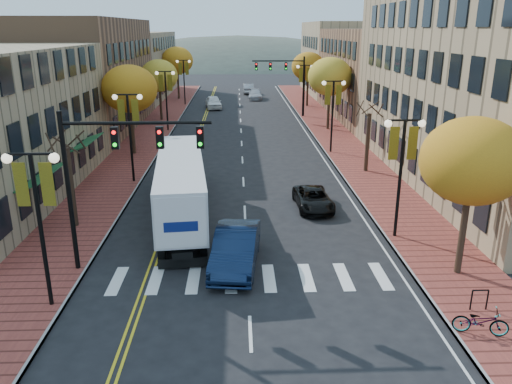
{
  "coord_description": "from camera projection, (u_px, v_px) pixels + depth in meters",
  "views": [
    {
      "loc": [
        -0.37,
        -16.92,
        10.11
      ],
      "look_at": [
        0.54,
        7.05,
        2.2
      ],
      "focal_mm": 35.0,
      "sensor_mm": 36.0,
      "label": 1
    }
  ],
  "objects": [
    {
      "name": "traffic_mast_far",
      "position": [
        287.0,
        75.0,
        57.75
      ],
      "size": [
        6.1,
        0.34,
        7.0
      ],
      "color": "black",
      "rests_on": "ground"
    },
    {
      "name": "lamp_left_c",
      "position": [
        166.0,
        89.0,
        49.89
      ],
      "size": [
        1.96,
        0.36,
        6.05
      ],
      "color": "black",
      "rests_on": "ground"
    },
    {
      "name": "sidewalk_left",
      "position": [
        151.0,
        134.0,
        49.74
      ],
      "size": [
        4.0,
        85.0,
        0.15
      ],
      "primitive_type": "cube",
      "color": "brown",
      "rests_on": "ground"
    },
    {
      "name": "semi_truck",
      "position": [
        181.0,
        180.0,
        27.61
      ],
      "size": [
        3.79,
        14.57,
        3.6
      ],
      "rotation": [
        0.0,
        0.0,
        0.1
      ],
      "color": "black",
      "rests_on": "ground"
    },
    {
      "name": "tree_left_a",
      "position": [
        72.0,
        188.0,
        25.8
      ],
      "size": [
        0.28,
        0.28,
        4.2
      ],
      "color": "#382619",
      "rests_on": "sidewalk_left"
    },
    {
      "name": "lamp_right_a",
      "position": [
        402.0,
        156.0,
        23.85
      ],
      "size": [
        1.96,
        0.36,
        6.05
      ],
      "color": "black",
      "rests_on": "ground"
    },
    {
      "name": "lamp_right_b",
      "position": [
        333.0,
        102.0,
        40.94
      ],
      "size": [
        1.96,
        0.36,
        6.05
      ],
      "color": "black",
      "rests_on": "ground"
    },
    {
      "name": "lamp_left_b",
      "position": [
        129.0,
        121.0,
        32.81
      ],
      "size": [
        1.96,
        0.36,
        6.05
      ],
      "color": "black",
      "rests_on": "ground"
    },
    {
      "name": "tree_right_c",
      "position": [
        330.0,
        77.0,
        50.12
      ],
      "size": [
        4.48,
        4.48,
        7.21
      ],
      "color": "#382619",
      "rests_on": "sidewalk_right"
    },
    {
      "name": "building_left_far",
      "position": [
        126.0,
        65.0,
        75.03
      ],
      "size": [
        12.0,
        26.0,
        9.5
      ],
      "primitive_type": "cube",
      "color": "#9E8966",
      "rests_on": "ground"
    },
    {
      "name": "lamp_right_c",
      "position": [
        304.0,
        80.0,
        58.02
      ],
      "size": [
        1.96,
        0.36,
        6.05
      ],
      "color": "black",
      "rests_on": "ground"
    },
    {
      "name": "tree_right_a",
      "position": [
        473.0,
        161.0,
        19.87
      ],
      "size": [
        4.16,
        4.16,
        6.69
      ],
      "color": "#382619",
      "rests_on": "sidewalk_right"
    },
    {
      "name": "traffic_mast_near",
      "position": [
        113.0,
        162.0,
        20.34
      ],
      "size": [
        6.1,
        0.35,
        7.0
      ],
      "color": "black",
      "rests_on": "ground"
    },
    {
      "name": "building_right_mid",
      "position": [
        398.0,
        74.0,
        58.19
      ],
      "size": [
        15.0,
        24.0,
        10.0
      ],
      "primitive_type": "cube",
      "color": "brown",
      "rests_on": "ground"
    },
    {
      "name": "car_far_silver",
      "position": [
        255.0,
        94.0,
        74.03
      ],
      "size": [
        2.07,
        4.86,
        1.4
      ],
      "primitive_type": "imported",
      "rotation": [
        0.0,
        0.0,
        -0.02
      ],
      "color": "#B0B1B9",
      "rests_on": "ground"
    },
    {
      "name": "ground",
      "position": [
        249.0,
        303.0,
        19.24
      ],
      "size": [
        200.0,
        200.0,
        0.0
      ],
      "primitive_type": "plane",
      "color": "black",
      "rests_on": "ground"
    },
    {
      "name": "car_far_white",
      "position": [
        213.0,
        102.0,
        65.47
      ],
      "size": [
        2.56,
        5.02,
        1.64
      ],
      "primitive_type": "imported",
      "rotation": [
        0.0,
        0.0,
        0.13
      ],
      "color": "white",
      "rests_on": "ground"
    },
    {
      "name": "sidewalk_right",
      "position": [
        330.0,
        132.0,
        50.38
      ],
      "size": [
        4.0,
        85.0,
        0.15
      ],
      "primitive_type": "cube",
      "color": "brown",
      "rests_on": "ground"
    },
    {
      "name": "building_left_mid",
      "position": [
        75.0,
        75.0,
        51.07
      ],
      "size": [
        12.0,
        24.0,
        11.0
      ],
      "primitive_type": "cube",
      "color": "brown",
      "rests_on": "ground"
    },
    {
      "name": "tree_left_d",
      "position": [
        177.0,
        61.0,
        72.2
      ],
      "size": [
        4.61,
        4.61,
        7.42
      ],
      "color": "#382619",
      "rests_on": "sidewalk_left"
    },
    {
      "name": "tree_right_b",
      "position": [
        367.0,
        142.0,
        35.94
      ],
      "size": [
        0.28,
        0.28,
        4.2
      ],
      "color": "#382619",
      "rests_on": "sidewalk_right"
    },
    {
      "name": "tree_left_c",
      "position": [
        159.0,
        76.0,
        55.29
      ],
      "size": [
        4.16,
        4.16,
        6.69
      ],
      "color": "#382619",
      "rests_on": "sidewalk_left"
    },
    {
      "name": "black_suv",
      "position": [
        313.0,
        199.0,
        29.18
      ],
      "size": [
        2.16,
        4.35,
        1.18
      ],
      "primitive_type": "imported",
      "rotation": [
        0.0,
        0.0,
        0.05
      ],
      "color": "black",
      "rests_on": "ground"
    },
    {
      "name": "building_right_far",
      "position": [
        356.0,
        58.0,
        78.91
      ],
      "size": [
        15.0,
        20.0,
        11.0
      ],
      "primitive_type": "cube",
      "color": "#9E8966",
      "rests_on": "ground"
    },
    {
      "name": "car_far_oncoming",
      "position": [
        248.0,
        89.0,
        80.43
      ],
      "size": [
        1.68,
        4.68,
        1.54
      ],
      "primitive_type": "imported",
      "rotation": [
        0.0,
        0.0,
        3.15
      ],
      "color": "#97969D",
      "rests_on": "ground"
    },
    {
      "name": "tree_left_b",
      "position": [
        129.0,
        89.0,
        39.99
      ],
      "size": [
        4.48,
        4.48,
        7.21
      ],
      "color": "#382619",
      "rests_on": "sidewalk_left"
    },
    {
      "name": "bicycle",
      "position": [
        481.0,
        321.0,
        16.93
      ],
      "size": [
        1.93,
        1.1,
        0.96
      ],
      "primitive_type": "imported",
      "rotation": [
        0.0,
        0.0,
        1.3
      ],
      "color": "gray",
      "rests_on": "sidewalk_right"
    },
    {
      "name": "tree_right_d",
      "position": [
        308.0,
        66.0,
        65.35
      ],
      "size": [
        4.35,
        4.35,
        7.0
      ],
      "color": "#382619",
      "rests_on": "sidewalk_right"
    },
    {
      "name": "navy_sedan",
      "position": [
        236.0,
        248.0,
        21.99
      ],
      "size": [
        2.41,
        5.45,
        1.74
      ],
      "primitive_type": "imported",
      "rotation": [
        0.0,
        0.0,
        -0.11
      ],
      "color": "#0C1933",
      "rests_on": "ground"
    },
    {
      "name": "lamp_left_d",
      "position": [
        184.0,
        73.0,
        66.97
      ],
      "size": [
        1.96,
        0.36,
        6.05
      ],
      "color": "black",
      "rests_on": "ground"
    },
    {
      "name": "lamp_left_a",
      "position": [
        37.0,
        201.0,
        17.63
      ],
      "size": [
        1.96,
        0.36,
        6.05
      ],
      "color": "black",
      "rests_on": "ground"
    }
  ]
}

